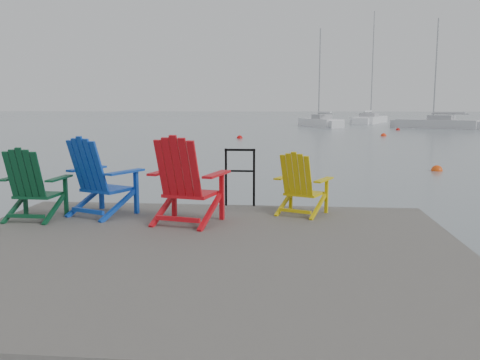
# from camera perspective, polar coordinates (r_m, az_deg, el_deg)

# --- Properties ---
(ground) EXTENTS (400.00, 400.00, 0.00)m
(ground) POSITION_cam_1_polar(r_m,az_deg,el_deg) (5.83, -4.85, -12.35)
(ground) COLOR slate
(ground) RESTS_ON ground
(dock) EXTENTS (6.00, 5.00, 1.40)m
(dock) POSITION_cam_1_polar(r_m,az_deg,el_deg) (5.71, -4.90, -9.09)
(dock) COLOR #322F2C
(dock) RESTS_ON ground
(handrail) EXTENTS (0.48, 0.04, 0.90)m
(handrail) POSITION_cam_1_polar(r_m,az_deg,el_deg) (7.91, -0.01, 0.96)
(handrail) COLOR black
(handrail) RESTS_ON dock
(chair_green) EXTENTS (0.80, 0.75, 0.99)m
(chair_green) POSITION_cam_1_polar(r_m,az_deg,el_deg) (7.49, -22.26, -0.42)
(chair_green) COLOR #0B3F23
(chair_green) RESTS_ON dock
(chair_blue) EXTENTS (1.09, 1.04, 1.11)m
(chair_blue) POSITION_cam_1_polar(r_m,az_deg,el_deg) (7.46, -15.49, 0.36)
(chair_blue) COLOR #103EAD
(chair_blue) RESTS_ON dock
(chair_red) EXTENTS (1.06, 1.00, 1.16)m
(chair_red) POSITION_cam_1_polar(r_m,az_deg,el_deg) (6.73, -6.11, -0.03)
(chair_red) COLOR red
(chair_red) RESTS_ON dock
(chair_yellow) EXTENTS (0.87, 0.84, 0.90)m
(chair_yellow) POSITION_cam_1_polar(r_m,az_deg,el_deg) (7.32, 6.86, -0.40)
(chair_yellow) COLOR gold
(chair_yellow) RESTS_ON dock
(sailboat_near) EXTENTS (4.29, 7.34, 10.04)m
(sailboat_near) POSITION_cam_1_polar(r_m,az_deg,el_deg) (52.40, 8.98, 6.33)
(sailboat_near) COLOR silver
(sailboat_near) RESTS_ON ground
(sailboat_mid) EXTENTS (5.95, 10.45, 13.80)m
(sailboat_mid) POSITION_cam_1_polar(r_m,az_deg,el_deg) (65.54, 14.36, 6.54)
(sailboat_mid) COLOR white
(sailboat_mid) RESTS_ON ground
(sailboat_far) EXTENTS (7.23, 5.73, 10.36)m
(sailboat_far) POSITION_cam_1_polar(r_m,az_deg,el_deg) (51.44, 21.27, 5.83)
(sailboat_far) COLOR silver
(sailboat_far) RESTS_ON ground
(buoy_a) EXTENTS (0.36, 0.36, 0.36)m
(buoy_a) POSITION_cam_1_polar(r_m,az_deg,el_deg) (17.45, 21.22, 0.97)
(buoy_a) COLOR #E2450D
(buoy_a) RESTS_ON ground
(buoy_b) EXTENTS (0.39, 0.39, 0.39)m
(buoy_b) POSITION_cam_1_polar(r_m,az_deg,el_deg) (32.83, -0.04, 4.70)
(buoy_b) COLOR #BD0B0B
(buoy_b) RESTS_ON ground
(buoy_c) EXTENTS (0.40, 0.40, 0.40)m
(buoy_c) POSITION_cam_1_polar(r_m,az_deg,el_deg) (36.76, 15.82, 4.77)
(buoy_c) COLOR #F5300E
(buoy_c) RESTS_ON ground
(buoy_d) EXTENTS (0.36, 0.36, 0.36)m
(buoy_d) POSITION_cam_1_polar(r_m,az_deg,el_deg) (46.39, 17.31, 5.38)
(buoy_d) COLOR #B90F0A
(buoy_d) RESTS_ON ground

